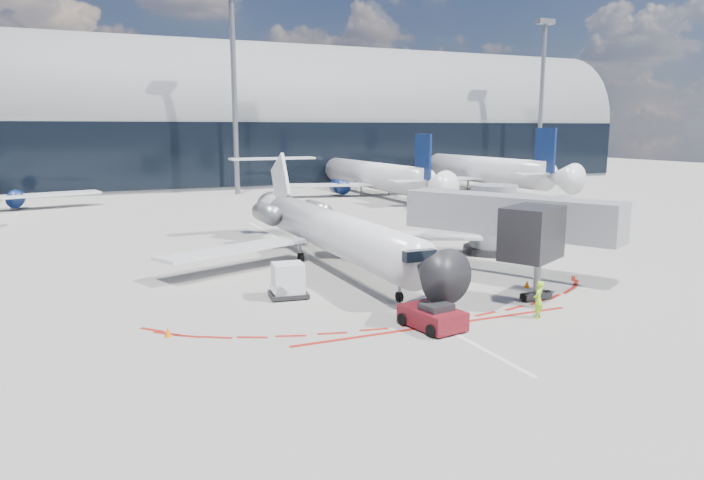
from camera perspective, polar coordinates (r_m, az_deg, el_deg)
name	(u,v)px	position (r m, az deg, el deg)	size (l,w,h in m)	color
ground	(341,272)	(38.39, -1.04, -2.92)	(260.00, 260.00, 0.00)	gray
apron_centerline	(329,265)	(40.19, -2.13, -2.32)	(0.25, 40.00, 0.01)	silver
apron_stop_bar	(439,325)	(28.48, 7.95, -7.69)	(14.00, 0.25, 0.01)	maroon
terminal_building	(177,129)	(100.54, -15.60, 9.70)	(150.00, 24.15, 24.00)	gray
jet_bridge	(505,221)	(40.09, 13.70, 1.72)	(10.03, 15.20, 4.90)	gray
light_mast_centre	(234,98)	(84.86, -10.64, 12.57)	(0.70, 0.70, 25.00)	slate
light_mast_east	(541,104)	(107.85, 16.82, 11.76)	(0.70, 0.70, 25.00)	slate
regional_jet	(328,229)	(40.33, -2.21, 1.00)	(22.06, 27.20, 6.81)	silver
pushback_tug	(432,317)	(27.96, 7.33, -6.92)	(2.33, 4.61, 1.17)	maroon
ramp_worker	(538,300)	(30.30, 16.57, -5.22)	(0.64, 0.42, 1.75)	#B0FF1A
uld_container	(288,281)	(32.65, -5.83, -3.70)	(2.13, 1.88, 1.82)	black
safety_cone_left	(168,332)	(27.81, -16.41, -8.02)	(0.31, 0.31, 0.43)	orange
safety_cone_right	(527,284)	(35.92, 15.62, -3.87)	(0.31, 0.31, 0.43)	orange
bg_airliner_1	(372,156)	(82.81, 1.87, 7.61)	(30.97, 32.79, 10.02)	silver
bg_airliner_2	(478,151)	(93.28, 11.37, 7.96)	(33.58, 35.56, 10.86)	silver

